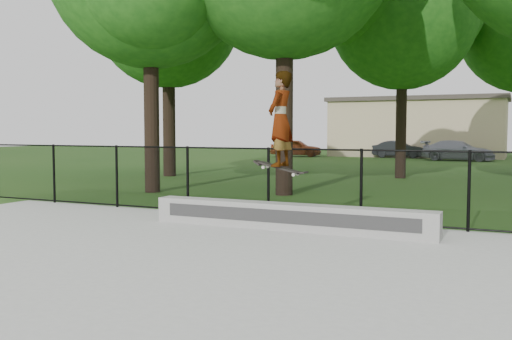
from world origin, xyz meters
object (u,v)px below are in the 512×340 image
at_px(grind_ledge, 288,217).
at_px(car_b, 400,149).
at_px(skater_airborne, 280,121).
at_px(car_a, 296,148).
at_px(car_c, 458,151).

xyz_separation_m(grind_ledge, car_b, (-3.66, 30.34, 0.29)).
relative_size(grind_ledge, skater_airborne, 2.86).
bearing_deg(car_a, car_c, -104.49).
relative_size(grind_ledge, car_a, 1.49).
bearing_deg(car_b, car_c, -117.02).
relative_size(grind_ledge, car_c, 1.36).
distance_m(car_a, car_c, 11.44).
height_order(grind_ledge, car_c, car_c).
bearing_deg(car_a, grind_ledge, -167.87).
bearing_deg(grind_ledge, car_b, 96.88).
bearing_deg(grind_ledge, car_c, 89.18).
bearing_deg(car_a, car_b, -90.37).
relative_size(car_a, skater_airborne, 1.92).
bearing_deg(skater_airborne, grind_ledge, 58.53).
relative_size(car_a, car_b, 1.12).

